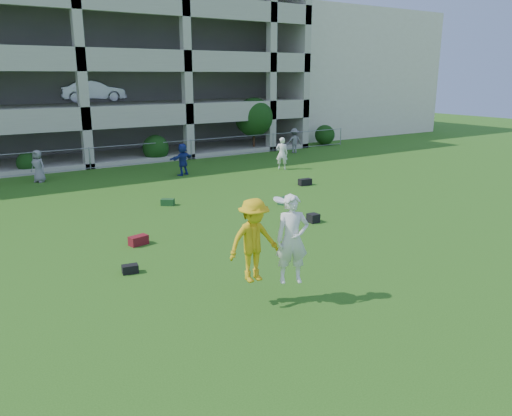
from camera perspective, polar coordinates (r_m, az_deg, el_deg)
ground at (r=11.75m, az=7.33°, el=-9.94°), size 100.00×100.00×0.00m
stucco_building at (r=46.90m, az=6.87°, el=14.97°), size 16.00×14.00×10.00m
bystander_c at (r=25.73m, az=-23.64°, el=4.41°), size 0.84×0.89×1.53m
bystander_d at (r=25.53m, az=-8.38°, el=5.53°), size 1.56×0.99×1.61m
bystander_e at (r=26.84m, az=2.98°, el=6.25°), size 0.75×0.72×1.73m
bystander_f at (r=32.70m, az=4.38°, el=7.67°), size 1.11×0.76×1.58m
bag_red_a at (r=15.35m, az=-13.28°, el=-3.61°), size 0.60×0.41×0.28m
bag_black_b at (r=13.28m, az=-14.19°, el=-6.77°), size 0.44×0.31×0.22m
bag_green_c at (r=19.65m, az=3.29°, el=0.82°), size 0.59×0.51×0.26m
crate_d at (r=17.31m, az=6.55°, el=-1.14°), size 0.35×0.35×0.30m
bag_black_e at (r=23.11m, az=5.62°, el=2.98°), size 0.62×0.34×0.30m
bag_green_g at (r=19.75m, az=-10.06°, el=0.67°), size 0.58×0.54×0.25m
frisbee_contest at (r=10.78m, az=1.11°, el=-3.67°), size 1.78×1.12×1.98m
parking_garage at (r=36.44m, az=-22.94°, el=15.56°), size 30.00×14.00×12.00m
fence at (r=28.27m, az=-18.47°, el=5.43°), size 36.06×0.06×1.20m
shrub_row at (r=30.27m, az=-10.49°, el=8.25°), size 34.38×2.52×3.50m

